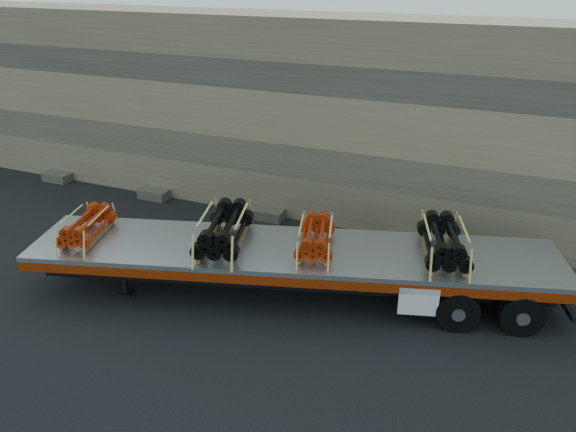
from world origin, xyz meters
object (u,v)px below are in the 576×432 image
bundle_rear (444,242)px  bundle_midrear (316,238)px  bundle_midfront (224,230)px  bundle_front (87,226)px  trailer (292,271)px

bundle_rear → bundle_midrear: bearing=180.0°
bundle_midfront → bundle_rear: (5.65, 1.69, -0.03)m
bundle_rear → bundle_midfront: bearing=-180.0°
bundle_front → bundle_rear: bearing=0.0°
trailer → bundle_front: size_ratio=7.51×
bundle_front → bundle_midrear: bundle_midrear is taller
trailer → bundle_rear: (3.85, 1.15, 1.13)m
bundle_front → bundle_midfront: size_ratio=0.78×
bundle_midfront → bundle_midrear: bearing=0.0°
bundle_front → bundle_rear: bundle_rear is taller
bundle_midrear → bundle_rear: 3.38m
bundle_rear → trailer: bearing=180.0°
bundle_front → bundle_rear: 9.85m
trailer → bundle_rear: bearing=0.0°
bundle_front → bundle_midfront: bundle_midfront is taller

